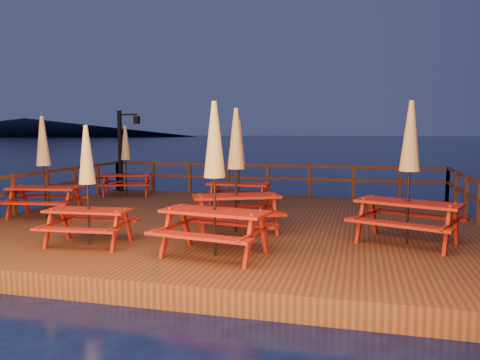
{
  "coord_description": "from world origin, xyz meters",
  "views": [
    {
      "loc": [
        3.12,
        -11.2,
        2.65
      ],
      "look_at": [
        0.08,
        0.6,
        1.37
      ],
      "focal_mm": 35.0,
      "sensor_mm": 36.0,
      "label": 1
    }
  ],
  "objects_px": {
    "picnic_table_0": "(87,183)",
    "picnic_table_2": "(239,164)",
    "lamp_post": "(124,143)",
    "picnic_table_1": "(44,165)"
  },
  "relations": [
    {
      "from": "lamp_post",
      "to": "picnic_table_1",
      "type": "relative_size",
      "value": 1.14
    },
    {
      "from": "lamp_post",
      "to": "picnic_table_0",
      "type": "height_order",
      "value": "lamp_post"
    },
    {
      "from": "picnic_table_2",
      "to": "lamp_post",
      "type": "bearing_deg",
      "value": 151.9
    },
    {
      "from": "picnic_table_2",
      "to": "picnic_table_0",
      "type": "bearing_deg",
      "value": -109.73
    },
    {
      "from": "lamp_post",
      "to": "picnic_table_0",
      "type": "distance_m",
      "value": 8.4
    },
    {
      "from": "picnic_table_1",
      "to": "picnic_table_0",
      "type": "bearing_deg",
      "value": -49.28
    },
    {
      "from": "lamp_post",
      "to": "picnic_table_1",
      "type": "height_order",
      "value": "lamp_post"
    },
    {
      "from": "picnic_table_0",
      "to": "picnic_table_2",
      "type": "height_order",
      "value": "picnic_table_2"
    },
    {
      "from": "picnic_table_0",
      "to": "picnic_table_2",
      "type": "bearing_deg",
      "value": 64.61
    },
    {
      "from": "lamp_post",
      "to": "picnic_table_0",
      "type": "bearing_deg",
      "value": -66.49
    }
  ]
}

